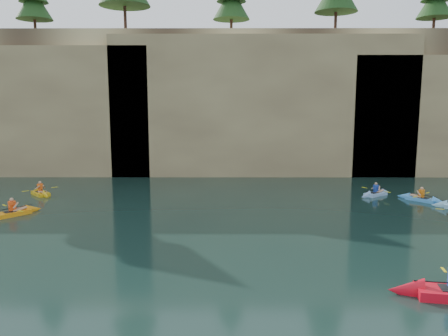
{
  "coord_description": "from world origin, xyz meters",
  "views": [
    {
      "loc": [
        -0.99,
        -12.6,
        5.96
      ],
      "look_at": [
        -1.06,
        6.71,
        3.0
      ],
      "focal_mm": 35.0,
      "sensor_mm": 36.0,
      "label": 1
    }
  ],
  "objects": [
    {
      "name": "ground",
      "position": [
        0.0,
        0.0,
        0.0
      ],
      "size": [
        160.0,
        160.0,
        0.0
      ],
      "primitive_type": "plane",
      "color": "black",
      "rests_on": "ground"
    },
    {
      "name": "sea_cave_east",
      "position": [
        10.0,
        21.95,
        2.25
      ],
      "size": [
        5.0,
        1.0,
        4.5
      ],
      "primitive_type": "cube",
      "color": "black",
      "rests_on": "ground"
    },
    {
      "name": "sea_cave_west",
      "position": [
        -18.0,
        21.95,
        2.0
      ],
      "size": [
        4.5,
        1.0,
        4.0
      ],
      "primitive_type": "cube",
      "color": "black",
      "rests_on": "ground"
    },
    {
      "name": "kayaker_blue_east",
      "position": [
        10.83,
        13.19,
        0.13
      ],
      "size": [
        2.51,
        2.69,
        1.07
      ],
      "rotation": [
        0.0,
        0.0,
        2.3
      ],
      "color": "#4498E8",
      "rests_on": "ground"
    },
    {
      "name": "kayaker_orange",
      "position": [
        -12.22,
        9.7,
        0.15
      ],
      "size": [
        2.57,
        2.83,
        1.18
      ],
      "rotation": [
        0.0,
        0.0,
        0.86
      ],
      "color": "orange",
      "rests_on": "ground"
    },
    {
      "name": "cliff",
      "position": [
        0.0,
        30.0,
        6.0
      ],
      "size": [
        70.0,
        16.0,
        12.0
      ],
      "primitive_type": "cube",
      "color": "tan",
      "rests_on": "ground"
    },
    {
      "name": "cliff_slab_center",
      "position": [
        2.0,
        22.6,
        5.7
      ],
      "size": [
        24.0,
        2.4,
        11.4
      ],
      "primitive_type": "cube",
      "color": "tan",
      "rests_on": "ground"
    },
    {
      "name": "kayaker_yellow",
      "position": [
        -12.87,
        14.75,
        0.14
      ],
      "size": [
        2.36,
        2.51,
        1.13
      ],
      "rotation": [
        0.0,
        0.0,
        -0.84
      ],
      "color": "gold",
      "rests_on": "ground"
    },
    {
      "name": "sea_cave_center",
      "position": [
        -4.0,
        21.95,
        1.6
      ],
      "size": [
        3.5,
        1.0,
        3.2
      ],
      "primitive_type": "cube",
      "color": "black",
      "rests_on": "ground"
    },
    {
      "name": "kayaker_ltblue_mid",
      "position": [
        8.59,
        14.7,
        0.13
      ],
      "size": [
        2.66,
        2.14,
        1.06
      ],
      "rotation": [
        0.0,
        0.0,
        0.61
      ],
      "color": "#84ADDE",
      "rests_on": "ground"
    }
  ]
}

